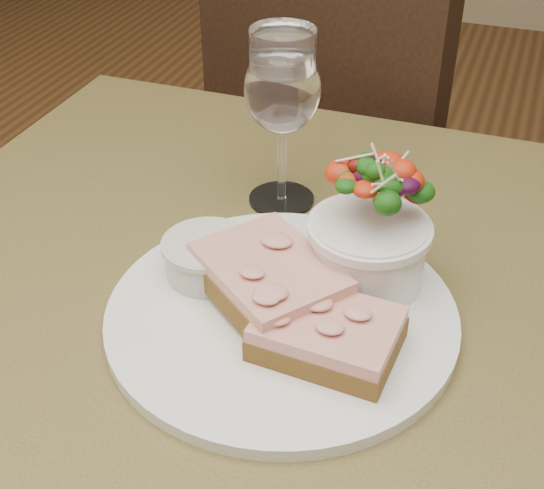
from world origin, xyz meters
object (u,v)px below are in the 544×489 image
(chair_far, at_px, (360,265))
(cafe_table, at_px, (265,386))
(dinner_plate, at_px, (282,315))
(wine_glass, at_px, (282,94))
(salad_bowl, at_px, (370,225))
(sandwich_front, at_px, (327,334))
(ramekin, at_px, (207,256))
(sandwich_back, at_px, (269,278))

(chair_far, bearing_deg, cafe_table, 114.74)
(dinner_plate, bearing_deg, wine_glass, 109.26)
(salad_bowl, relative_size, wine_glass, 0.73)
(cafe_table, xyz_separation_m, sandwich_front, (0.07, -0.05, 0.13))
(ramekin, bearing_deg, wine_glass, 84.28)
(wine_glass, bearing_deg, sandwich_back, -74.08)
(sandwich_back, bearing_deg, sandwich_front, 5.40)
(cafe_table, height_order, dinner_plate, dinner_plate)
(dinner_plate, distance_m, ramekin, 0.09)
(chair_far, distance_m, dinner_plate, 0.84)
(ramekin, distance_m, salad_bowl, 0.15)
(dinner_plate, height_order, sandwich_front, sandwich_front)
(sandwich_front, bearing_deg, sandwich_back, 152.01)
(chair_far, height_order, ramekin, chair_far)
(dinner_plate, xyz_separation_m, sandwich_front, (0.05, -0.03, 0.02))
(sandwich_back, distance_m, salad_bowl, 0.10)
(salad_bowl, height_order, wine_glass, wine_glass)
(cafe_table, relative_size, chair_far, 0.89)
(sandwich_front, bearing_deg, ramekin, 160.30)
(chair_far, relative_size, wine_glass, 5.14)
(dinner_plate, relative_size, salad_bowl, 2.39)
(dinner_plate, xyz_separation_m, ramekin, (-0.08, 0.02, 0.03))
(cafe_table, distance_m, chair_far, 0.77)
(wine_glass, bearing_deg, cafe_table, -75.70)
(cafe_table, relative_size, sandwich_back, 5.06)
(sandwich_front, distance_m, salad_bowl, 0.11)
(cafe_table, xyz_separation_m, sandwich_back, (0.01, -0.01, 0.14))
(salad_bowl, bearing_deg, sandwich_front, -94.42)
(sandwich_back, bearing_deg, chair_far, 132.90)
(cafe_table, bearing_deg, dinner_plate, -32.77)
(dinner_plate, bearing_deg, cafe_table, 147.23)
(cafe_table, bearing_deg, sandwich_front, -32.99)
(sandwich_back, distance_m, ramekin, 0.07)
(sandwich_front, height_order, sandwich_back, sandwich_back)
(dinner_plate, height_order, ramekin, ramekin)
(cafe_table, xyz_separation_m, dinner_plate, (0.02, -0.01, 0.11))
(chair_far, height_order, dinner_plate, chair_far)
(ramekin, relative_size, salad_bowl, 0.59)
(sandwich_front, height_order, wine_glass, wine_glass)
(sandwich_back, bearing_deg, cafe_table, 177.82)
(cafe_table, xyz_separation_m, salad_bowl, (0.08, 0.05, 0.17))
(chair_far, height_order, salad_bowl, chair_far)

